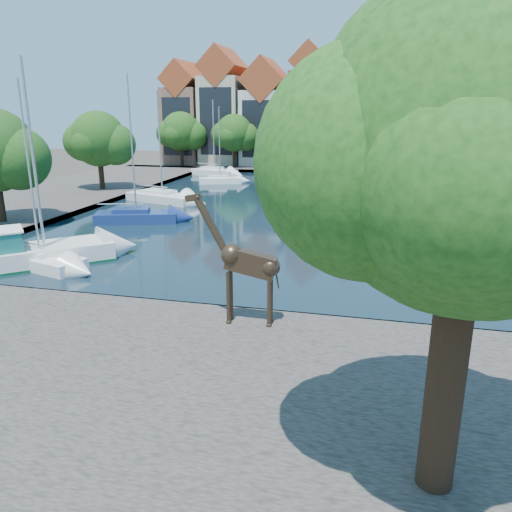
{
  "coord_description": "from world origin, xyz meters",
  "views": [
    {
      "loc": [
        5.79,
        -18.95,
        8.55
      ],
      "look_at": [
        1.23,
        0.09,
        2.75
      ],
      "focal_mm": 35.0,
      "sensor_mm": 36.0,
      "label": 1
    }
  ],
  "objects_px": {
    "giraffe_statue": "(244,262)",
    "sailboat_right_a": "(477,247)",
    "sailboat_left_a": "(40,258)",
    "motorsailer": "(17,252)",
    "plane_tree": "(479,159)"
  },
  "relations": [
    {
      "from": "plane_tree",
      "to": "sailboat_right_a",
      "type": "relative_size",
      "value": 1.1
    },
    {
      "from": "giraffe_statue",
      "to": "sailboat_right_a",
      "type": "height_order",
      "value": "sailboat_right_a"
    },
    {
      "from": "motorsailer",
      "to": "sailboat_right_a",
      "type": "relative_size",
      "value": 1.15
    },
    {
      "from": "sailboat_right_a",
      "to": "plane_tree",
      "type": "bearing_deg",
      "value": -101.65
    },
    {
      "from": "sailboat_left_a",
      "to": "sailboat_right_a",
      "type": "height_order",
      "value": "sailboat_left_a"
    },
    {
      "from": "motorsailer",
      "to": "sailboat_left_a",
      "type": "height_order",
      "value": "motorsailer"
    },
    {
      "from": "sailboat_left_a",
      "to": "sailboat_right_a",
      "type": "xyz_separation_m",
      "value": [
        24.0,
        8.26,
        -0.04
      ]
    },
    {
      "from": "giraffe_statue",
      "to": "sailboat_left_a",
      "type": "xyz_separation_m",
      "value": [
        -13.14,
        5.51,
        -2.36
      ]
    },
    {
      "from": "plane_tree",
      "to": "motorsailer",
      "type": "relative_size",
      "value": 0.96
    },
    {
      "from": "motorsailer",
      "to": "giraffe_statue",
      "type": "bearing_deg",
      "value": -19.96
    },
    {
      "from": "sailboat_left_a",
      "to": "sailboat_right_a",
      "type": "bearing_deg",
      "value": 18.98
    },
    {
      "from": "sailboat_left_a",
      "to": "giraffe_statue",
      "type": "bearing_deg",
      "value": -22.76
    },
    {
      "from": "sailboat_right_a",
      "to": "motorsailer",
      "type": "bearing_deg",
      "value": -161.28
    },
    {
      "from": "plane_tree",
      "to": "motorsailer",
      "type": "xyz_separation_m",
      "value": [
        -20.85,
        12.71,
        -6.74
      ]
    },
    {
      "from": "sailboat_left_a",
      "to": "plane_tree",
      "type": "bearing_deg",
      "value": -33.55
    }
  ]
}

